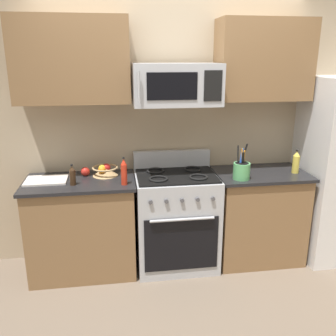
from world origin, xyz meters
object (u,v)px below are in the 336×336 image
object	(u,v)px
microwave	(176,84)
bottle_soy	(72,176)
apple_loose	(85,171)
bottle_hot_sauce	(124,172)
fruit_basket	(105,170)
utensil_crock	(242,170)
cutting_board	(46,180)
range_oven	(176,219)
bottle_oil	(296,162)

from	to	relation	value
microwave	bottle_soy	size ratio (longest dim) A/B	4.12
apple_loose	bottle_hot_sauce	size ratio (longest dim) A/B	0.34
fruit_basket	utensil_crock	bearing A→B (deg)	-12.90
fruit_basket	apple_loose	xyz separation A→B (m)	(-0.18, 0.02, -0.01)
fruit_basket	cutting_board	world-z (taller)	fruit_basket
bottle_soy	range_oven	bearing A→B (deg)	6.60
utensil_crock	bottle_hot_sauce	bearing A→B (deg)	-179.88
bottle_soy	fruit_basket	bearing A→B (deg)	40.09
apple_loose	range_oven	bearing A→B (deg)	-9.33
microwave	range_oven	bearing A→B (deg)	-89.97
range_oven	bottle_soy	distance (m)	1.07
apple_loose	bottle_oil	distance (m)	1.99
apple_loose	bottle_soy	bearing A→B (deg)	-110.12
microwave	utensil_crock	distance (m)	0.96
bottle_hot_sauce	apple_loose	bearing A→B (deg)	139.38
microwave	bottle_soy	xyz separation A→B (m)	(-0.93, -0.13, -0.75)
range_oven	bottle_soy	size ratio (longest dim) A/B	5.89
microwave	cutting_board	bearing A→B (deg)	179.82
fruit_basket	cutting_board	xyz separation A→B (m)	(-0.52, -0.09, -0.04)
bottle_hot_sauce	range_oven	bearing A→B (deg)	18.62
microwave	apple_loose	bearing A→B (deg)	172.38
cutting_board	bottle_soy	size ratio (longest dim) A/B	1.97
microwave	bottle_hot_sauce	bearing A→B (deg)	-158.72
microwave	utensil_crock	bearing A→B (deg)	-18.11
apple_loose	bottle_hot_sauce	xyz separation A→B (m)	(0.35, -0.30, 0.07)
bottle_hot_sauce	bottle_soy	distance (m)	0.45
range_oven	bottle_soy	bearing A→B (deg)	-173.40
range_oven	bottle_hot_sauce	bearing A→B (deg)	-161.38
range_oven	bottle_hot_sauce	size ratio (longest dim) A/B	4.42
apple_loose	fruit_basket	bearing A→B (deg)	-5.61
cutting_board	bottle_hot_sauce	distance (m)	0.72
bottle_oil	bottle_soy	bearing A→B (deg)	-178.68
range_oven	bottle_soy	xyz separation A→B (m)	(-0.93, -0.11, 0.52)
range_oven	bottle_oil	bearing A→B (deg)	-2.97
range_oven	bottle_oil	distance (m)	1.27
utensil_crock	cutting_board	size ratio (longest dim) A/B	0.89
fruit_basket	range_oven	bearing A→B (deg)	-10.34
apple_loose	bottle_hot_sauce	world-z (taller)	bottle_hot_sauce
fruit_basket	bottle_oil	bearing A→B (deg)	-5.68
apple_loose	bottle_oil	world-z (taller)	bottle_oil
bottle_soy	bottle_hot_sauce	bearing A→B (deg)	-7.29
range_oven	bottle_oil	size ratio (longest dim) A/B	4.78
utensil_crock	range_oven	bearing A→B (deg)	164.24
fruit_basket	apple_loose	distance (m)	0.18
range_oven	apple_loose	distance (m)	0.97
utensil_crock	apple_loose	bearing A→B (deg)	168.02
bottle_oil	microwave	bearing A→B (deg)	175.76
apple_loose	cutting_board	xyz separation A→B (m)	(-0.34, -0.11, -0.03)
range_oven	utensil_crock	world-z (taller)	utensil_crock
range_oven	microwave	bearing A→B (deg)	90.03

